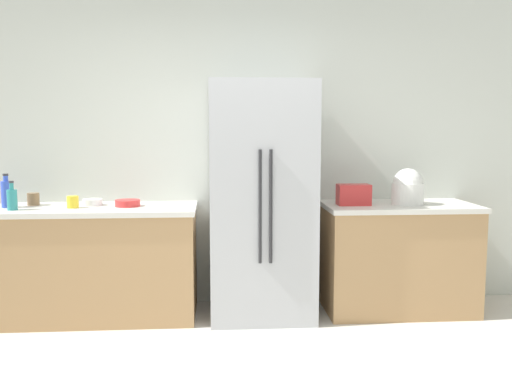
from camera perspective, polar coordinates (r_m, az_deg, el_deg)
name	(u,v)px	position (r m, az deg, el deg)	size (l,w,h in m)	color
kitchen_back_panel	(234,137)	(4.77, -2.34, 5.74)	(5.30, 0.10, 2.90)	silver
counter_left	(95,262)	(4.62, -16.41, -7.04)	(1.63, 0.67, 0.90)	tan
counter_right	(398,257)	(4.76, 14.56, -6.59)	(1.25, 0.67, 0.90)	tan
refrigerator	(261,201)	(4.41, 0.58, -0.91)	(0.83, 0.72, 1.89)	#B2B5BA
toaster	(354,195)	(4.52, 10.15, -0.28)	(0.26, 0.15, 0.17)	red
rice_cooker	(408,188)	(4.65, 15.56, 0.40)	(0.26, 0.26, 0.30)	white
bottle_a	(6,193)	(4.74, -24.60, -0.12)	(0.08, 0.08, 0.27)	blue
bottle_b	(12,199)	(4.57, -24.11, -0.65)	(0.08, 0.08, 0.22)	teal
cup_a	(73,202)	(4.53, -18.58, -0.99)	(0.09, 0.09, 0.09)	yellow
cup_b	(33,199)	(4.79, -22.22, -0.70)	(0.10, 0.10, 0.10)	brown
bowl_a	(128,203)	(4.50, -13.25, -1.13)	(0.20, 0.20, 0.05)	red
bowl_b	(92,202)	(4.63, -16.70, -1.02)	(0.16, 0.16, 0.05)	white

